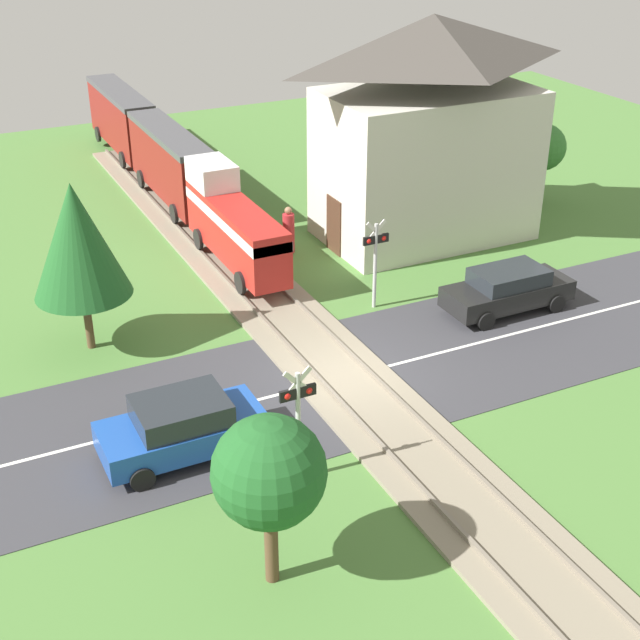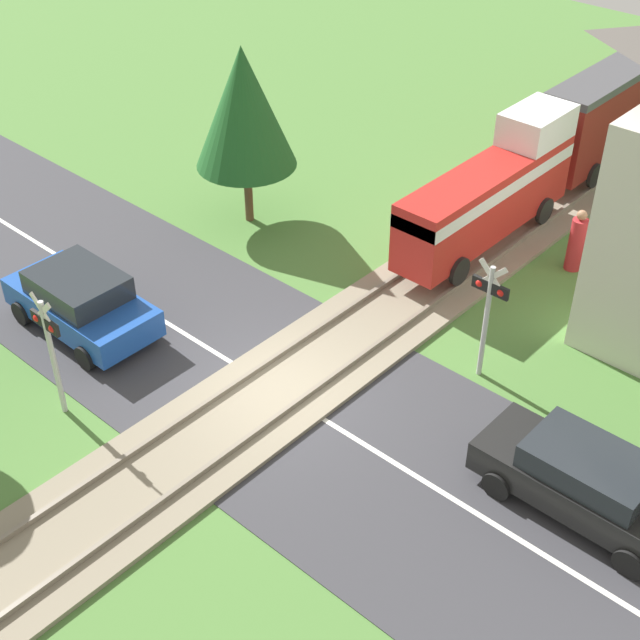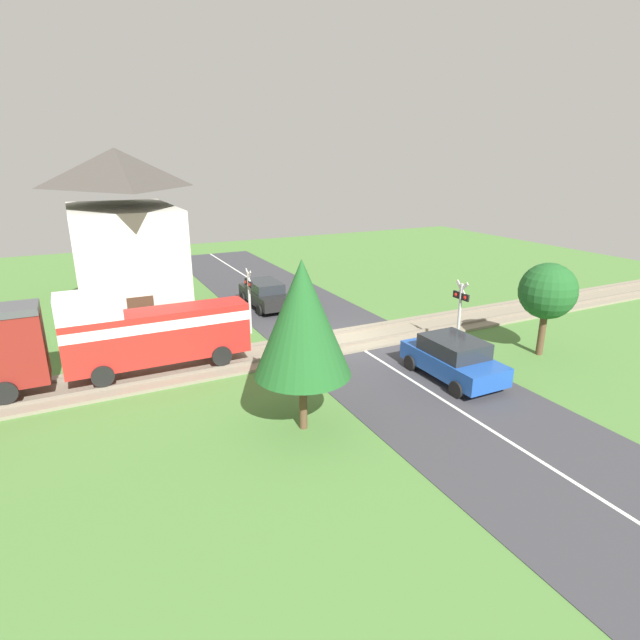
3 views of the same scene
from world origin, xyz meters
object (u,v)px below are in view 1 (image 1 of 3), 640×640
at_px(train, 167,160).
at_px(station_building, 427,133).
at_px(pedestrian_by_station, 289,232).
at_px(car_near_crossing, 182,427).
at_px(crossing_signal_west_approach, 298,409).
at_px(crossing_signal_east_approach, 375,252).
at_px(car_far_side, 508,289).

bearing_deg(train, station_building, -45.24).
height_order(station_building, pedestrian_by_station, station_building).
xyz_separation_m(car_near_crossing, pedestrian_by_station, (7.51, 10.36, -0.01)).
bearing_deg(train, car_near_crossing, -106.47).
distance_m(crossing_signal_west_approach, crossing_signal_east_approach, 9.28).
bearing_deg(car_far_side, pedestrian_by_station, 120.15).
bearing_deg(crossing_signal_east_approach, train, 103.59).
bearing_deg(pedestrian_by_station, train, 108.67).
height_order(train, car_far_side, train).
bearing_deg(crossing_signal_west_approach, pedestrian_by_station, 66.70).
bearing_deg(station_building, train, 134.76).
relative_size(car_far_side, station_building, 0.51).
xyz_separation_m(car_far_side, station_building, (0.99, 6.73, 3.25)).
height_order(train, station_building, station_building).
distance_m(crossing_signal_west_approach, station_building, 16.00).
xyz_separation_m(train, crossing_signal_west_approach, (-2.99, -19.48, 0.05)).
distance_m(crossing_signal_west_approach, pedestrian_by_station, 13.62).
xyz_separation_m(train, car_far_side, (6.72, -14.50, -1.12)).
height_order(car_near_crossing, car_far_side, car_near_crossing).
distance_m(car_far_side, crossing_signal_west_approach, 10.98).
bearing_deg(crossing_signal_east_approach, car_far_side, -29.52).
xyz_separation_m(crossing_signal_east_approach, station_building, (4.71, 4.62, 2.08)).
bearing_deg(train, pedestrian_by_station, -71.33).
distance_m(train, car_far_side, 16.02).
height_order(crossing_signal_east_approach, pedestrian_by_station, crossing_signal_east_approach).
xyz_separation_m(car_far_side, crossing_signal_west_approach, (-9.71, -4.99, 1.17)).
height_order(train, car_near_crossing, train).
relative_size(car_near_crossing, crossing_signal_west_approach, 1.33).
relative_size(train, crossing_signal_east_approach, 7.28).
distance_m(train, pedestrian_by_station, 7.49).
xyz_separation_m(crossing_signal_west_approach, pedestrian_by_station, (5.37, 12.46, -1.13)).
xyz_separation_m(station_building, pedestrian_by_station, (-5.33, 0.75, -3.22)).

